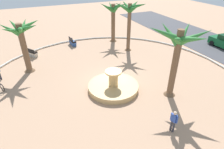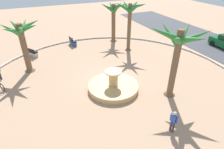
{
  "view_description": "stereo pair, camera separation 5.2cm",
  "coord_description": "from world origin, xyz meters",
  "px_view_note": "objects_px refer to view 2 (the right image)",
  "views": [
    {
      "loc": [
        13.48,
        -5.91,
        9.39
      ],
      "look_at": [
        0.34,
        -0.1,
        1.0
      ],
      "focal_mm": 30.43,
      "sensor_mm": 36.0,
      "label": 1
    },
    {
      "loc": [
        13.5,
        -5.86,
        9.39
      ],
      "look_at": [
        0.34,
        -0.1,
        1.0
      ],
      "focal_mm": 30.43,
      "sensor_mm": 36.0,
      "label": 2
    }
  ],
  "objects_px": {
    "palm_tree_by_curb": "(22,37)",
    "person_cyclist_photo": "(173,121)",
    "fountain": "(113,86)",
    "palm_tree_far_side": "(130,15)",
    "bench_north": "(73,42)",
    "palm_tree_near_fountain": "(178,47)",
    "palm_tree_mid_plaza": "(114,14)",
    "bench_west": "(32,53)"
  },
  "relations": [
    {
      "from": "fountain",
      "to": "palm_tree_by_curb",
      "type": "xyz_separation_m",
      "value": [
        -6.4,
        -6.39,
        3.33
      ]
    },
    {
      "from": "bench_west",
      "to": "bench_north",
      "type": "height_order",
      "value": "same"
    },
    {
      "from": "palm_tree_mid_plaza",
      "to": "palm_tree_far_side",
      "type": "relative_size",
      "value": 0.9
    },
    {
      "from": "palm_tree_far_side",
      "to": "person_cyclist_photo",
      "type": "distance_m",
      "value": 13.97
    },
    {
      "from": "bench_north",
      "to": "person_cyclist_photo",
      "type": "height_order",
      "value": "person_cyclist_photo"
    },
    {
      "from": "fountain",
      "to": "palm_tree_mid_plaza",
      "type": "distance_m",
      "value": 12.34
    },
    {
      "from": "person_cyclist_photo",
      "to": "palm_tree_near_fountain",
      "type": "bearing_deg",
      "value": 143.31
    },
    {
      "from": "palm_tree_near_fountain",
      "to": "palm_tree_mid_plaza",
      "type": "distance_m",
      "value": 13.45
    },
    {
      "from": "fountain",
      "to": "bench_north",
      "type": "bearing_deg",
      "value": -176.54
    },
    {
      "from": "palm_tree_mid_plaza",
      "to": "bench_west",
      "type": "bearing_deg",
      "value": -86.12
    },
    {
      "from": "bench_north",
      "to": "person_cyclist_photo",
      "type": "distance_m",
      "value": 17.7
    },
    {
      "from": "palm_tree_near_fountain",
      "to": "palm_tree_far_side",
      "type": "height_order",
      "value": "palm_tree_far_side"
    },
    {
      "from": "palm_tree_by_curb",
      "to": "palm_tree_far_side",
      "type": "relative_size",
      "value": 0.86
    },
    {
      "from": "palm_tree_far_side",
      "to": "person_cyclist_photo",
      "type": "relative_size",
      "value": 3.63
    },
    {
      "from": "palm_tree_by_curb",
      "to": "person_cyclist_photo",
      "type": "xyz_separation_m",
      "value": [
        12.26,
        7.9,
        -2.7
      ]
    },
    {
      "from": "fountain",
      "to": "bench_west",
      "type": "bearing_deg",
      "value": -149.48
    },
    {
      "from": "palm_tree_far_side",
      "to": "palm_tree_by_curb",
      "type": "bearing_deg",
      "value": -86.33
    },
    {
      "from": "palm_tree_near_fountain",
      "to": "bench_west",
      "type": "xyz_separation_m",
      "value": [
        -12.68,
        -9.9,
        -3.85
      ]
    },
    {
      "from": "palm_tree_far_side",
      "to": "bench_north",
      "type": "height_order",
      "value": "palm_tree_far_side"
    },
    {
      "from": "palm_tree_mid_plaza",
      "to": "palm_tree_by_curb",
      "type": "bearing_deg",
      "value": -68.51
    },
    {
      "from": "fountain",
      "to": "palm_tree_far_side",
      "type": "distance_m",
      "value": 9.76
    },
    {
      "from": "palm_tree_mid_plaza",
      "to": "person_cyclist_photo",
      "type": "distance_m",
      "value": 17.24
    },
    {
      "from": "palm_tree_mid_plaza",
      "to": "bench_west",
      "type": "height_order",
      "value": "palm_tree_mid_plaza"
    },
    {
      "from": "palm_tree_near_fountain",
      "to": "person_cyclist_photo",
      "type": "height_order",
      "value": "palm_tree_near_fountain"
    },
    {
      "from": "fountain",
      "to": "palm_tree_by_curb",
      "type": "relative_size",
      "value": 0.85
    },
    {
      "from": "fountain",
      "to": "palm_tree_far_side",
      "type": "height_order",
      "value": "palm_tree_far_side"
    },
    {
      "from": "palm_tree_by_curb",
      "to": "bench_west",
      "type": "height_order",
      "value": "palm_tree_by_curb"
    },
    {
      "from": "palm_tree_by_curb",
      "to": "palm_tree_far_side",
      "type": "bearing_deg",
      "value": 93.67
    },
    {
      "from": "fountain",
      "to": "palm_tree_far_side",
      "type": "xyz_separation_m",
      "value": [
        -7.14,
        5.24,
        4.1
      ]
    },
    {
      "from": "palm_tree_far_side",
      "to": "palm_tree_mid_plaza",
      "type": "bearing_deg",
      "value": -174.07
    },
    {
      "from": "palm_tree_by_curb",
      "to": "person_cyclist_photo",
      "type": "distance_m",
      "value": 14.83
    },
    {
      "from": "palm_tree_by_curb",
      "to": "bench_north",
      "type": "xyz_separation_m",
      "value": [
        -5.29,
        5.68,
        -3.26
      ]
    },
    {
      "from": "palm_tree_near_fountain",
      "to": "palm_tree_mid_plaza",
      "type": "xyz_separation_m",
      "value": [
        -13.41,
        0.9,
        -0.53
      ]
    },
    {
      "from": "fountain",
      "to": "bench_north",
      "type": "height_order",
      "value": "fountain"
    },
    {
      "from": "fountain",
      "to": "palm_tree_near_fountain",
      "type": "height_order",
      "value": "palm_tree_near_fountain"
    },
    {
      "from": "fountain",
      "to": "bench_west",
      "type": "xyz_separation_m",
      "value": [
        -10.09,
        -5.95,
        0.07
      ]
    },
    {
      "from": "palm_tree_far_side",
      "to": "bench_west",
      "type": "distance_m",
      "value": 12.25
    },
    {
      "from": "fountain",
      "to": "palm_tree_near_fountain",
      "type": "relative_size",
      "value": 0.75
    },
    {
      "from": "palm_tree_mid_plaza",
      "to": "bench_north",
      "type": "distance_m",
      "value": 6.54
    },
    {
      "from": "palm_tree_far_side",
      "to": "bench_north",
      "type": "relative_size",
      "value": 3.59
    },
    {
      "from": "person_cyclist_photo",
      "to": "palm_tree_mid_plaza",
      "type": "bearing_deg",
      "value": 168.67
    },
    {
      "from": "bench_north",
      "to": "fountain",
      "type": "bearing_deg",
      "value": 3.46
    }
  ]
}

